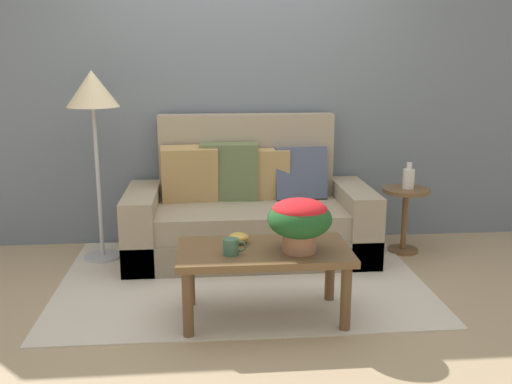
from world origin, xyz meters
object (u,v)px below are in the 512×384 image
(potted_plant, at_px, (300,219))
(coffee_table, at_px, (264,259))
(couch, at_px, (248,214))
(coffee_mug, at_px, (231,247))
(table_vase, at_px, (409,178))
(side_table, at_px, (405,208))
(floor_lamp, at_px, (93,101))
(snack_bowl, at_px, (239,238))

(potted_plant, bearing_deg, coffee_table, 160.83)
(couch, relative_size, coffee_mug, 14.00)
(table_vase, bearing_deg, coffee_mug, -140.52)
(side_table, relative_size, coffee_mug, 3.88)
(potted_plant, distance_m, coffee_mug, 0.43)
(floor_lamp, relative_size, snack_bowl, 11.47)
(coffee_table, height_order, side_table, side_table)
(snack_bowl, relative_size, table_vase, 0.61)
(side_table, distance_m, table_vase, 0.25)
(couch, distance_m, floor_lamp, 1.47)
(floor_lamp, height_order, table_vase, floor_lamp)
(couch, distance_m, coffee_mug, 1.28)
(couch, height_order, table_vase, couch)
(floor_lamp, bearing_deg, snack_bowl, -45.76)
(floor_lamp, bearing_deg, couch, 0.52)
(coffee_mug, bearing_deg, couch, 81.37)
(couch, xyz_separation_m, side_table, (1.27, -0.05, 0.03))
(couch, distance_m, snack_bowl, 1.08)
(coffee_table, bearing_deg, snack_bowl, 141.48)
(coffee_table, xyz_separation_m, coffee_mug, (-0.20, -0.09, 0.12))
(coffee_mug, distance_m, snack_bowl, 0.21)
(floor_lamp, bearing_deg, coffee_mug, -52.35)
(couch, xyz_separation_m, coffee_mug, (-0.19, -1.26, 0.16))
(side_table, bearing_deg, floor_lamp, 179.06)
(side_table, xyz_separation_m, snack_bowl, (-1.40, -1.01, 0.11))
(coffee_table, bearing_deg, table_vase, 41.42)
(couch, height_order, side_table, couch)
(side_table, distance_m, snack_bowl, 1.73)
(potted_plant, relative_size, coffee_mug, 2.75)
(side_table, xyz_separation_m, floor_lamp, (-2.42, 0.04, 0.87))
(snack_bowl, bearing_deg, side_table, 35.64)
(potted_plant, relative_size, table_vase, 1.79)
(coffee_table, xyz_separation_m, table_vase, (1.28, 1.13, 0.24))
(coffee_mug, xyz_separation_m, table_vase, (1.47, 1.21, 0.12))
(coffee_table, relative_size, table_vase, 4.89)
(floor_lamp, xyz_separation_m, coffee_mug, (0.96, -1.25, -0.75))
(coffee_table, distance_m, coffee_mug, 0.25)
(coffee_table, relative_size, side_table, 1.94)
(side_table, relative_size, floor_lamp, 0.36)
(coffee_table, distance_m, table_vase, 1.72)
(side_table, height_order, table_vase, table_vase)
(couch, height_order, potted_plant, couch)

